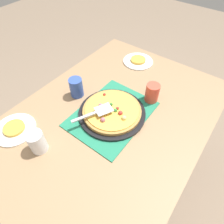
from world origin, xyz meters
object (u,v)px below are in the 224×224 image
plate_near_left (15,129)px  served_slice_left (14,128)px  plate_far_right (138,61)px  cup_corner (76,88)px  pizza_pan (112,113)px  pizza_server (96,112)px  cup_near (152,93)px  served_slice_right (138,60)px  cup_far (37,142)px  pizza (112,111)px

plate_near_left → served_slice_left: served_slice_left is taller
plate_far_right → cup_corner: (0.53, -0.12, 0.06)m
pizza_pan → pizza_server: 0.11m
pizza_pan → cup_corner: cup_corner is taller
cup_near → cup_corner: same height
pizza_pan → served_slice_right: (-0.53, -0.15, 0.01)m
plate_far_right → cup_corner: bearing=-12.5°
cup_far → pizza_server: bearing=160.2°
served_slice_right → pizza_server: (0.62, 0.11, 0.05)m
plate_far_right → served_slice_left: served_slice_left is taller
plate_near_left → pizza: bearing=138.8°
cup_near → pizza_server: cup_near is taller
plate_near_left → pizza_server: pizza_server is taller
served_slice_right → pizza: bearing=16.2°
plate_far_right → cup_corner: cup_corner is taller
served_slice_left → served_slice_right: 0.95m
pizza_pan → served_slice_right: 0.55m
pizza → cup_near: size_ratio=2.75×
pizza_server → cup_corner: bearing=-111.0°
plate_near_left → served_slice_left: 0.01m
served_slice_right → plate_near_left: bearing=-11.9°
pizza → cup_far: cup_far is taller
cup_far → cup_corner: (-0.39, -0.12, 0.00)m
cup_corner → pizza_server: 0.24m
plate_near_left → served_slice_left: bearing=0.0°
cup_near → served_slice_right: bearing=-137.3°
cup_near → cup_corner: 0.46m
plate_near_left → cup_corner: size_ratio=1.83×
plate_near_left → cup_corner: 0.41m
cup_far → pizza: bearing=158.8°
cup_far → pizza_server: size_ratio=0.53×
pizza → served_slice_right: bearing=-163.8°
served_slice_right → pizza_server: bearing=10.2°
cup_far → cup_corner: 0.41m
served_slice_right → cup_far: (0.92, 0.00, 0.04)m
pizza_pan → pizza_server: (0.09, -0.04, 0.06)m
cup_far → plate_far_right: bearing=-179.9°
plate_far_right → pizza_server: 0.63m
cup_far → cup_corner: same height
pizza → cup_near: 0.26m
served_slice_right → pizza_server: pizza_server is taller
plate_near_left → served_slice_right: served_slice_right is taller
pizza → served_slice_right: pizza is taller
cup_near → cup_far: size_ratio=1.00×
served_slice_left → cup_near: size_ratio=0.92×
served_slice_right → plate_far_right: bearing=0.0°
served_slice_left → pizza_server: size_ratio=0.49×
cup_near → pizza_server: size_ratio=0.53×
plate_far_right → cup_near: cup_near is taller
cup_near → cup_corner: bearing=-59.4°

